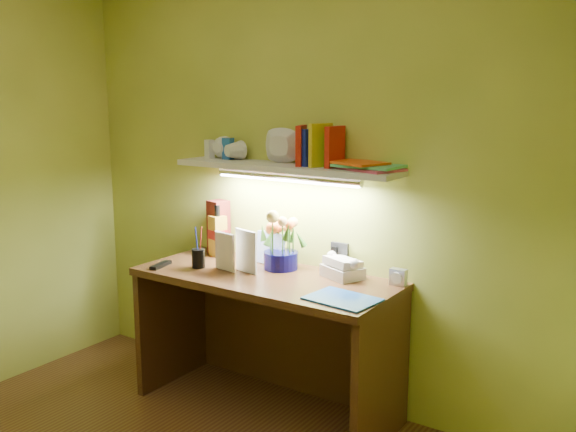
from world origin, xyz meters
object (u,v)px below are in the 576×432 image
object	(u,v)px
desk_clock	(398,277)
whisky_bottle	(218,230)
flower_bouquet	(281,239)
desk	(266,343)
telephone	(343,266)

from	to	relation	value
desk_clock	whisky_bottle	bearing A→B (deg)	-176.58
flower_bouquet	desk	bearing A→B (deg)	-87.53
desk_clock	whisky_bottle	distance (m)	1.13
desk_clock	telephone	bearing A→B (deg)	-172.03
telephone	whisky_bottle	bearing A→B (deg)	-156.05
desk	flower_bouquet	distance (m)	0.56
desk	whisky_bottle	size ratio (longest dim) A/B	4.65
desk	desk_clock	distance (m)	0.80
desk_clock	flower_bouquet	bearing A→B (deg)	-172.53
flower_bouquet	whisky_bottle	size ratio (longest dim) A/B	1.09
flower_bouquet	desk_clock	bearing A→B (deg)	6.31
flower_bouquet	whisky_bottle	xyz separation A→B (m)	(-0.47, 0.03, -0.01)
flower_bouquet	telephone	distance (m)	0.38
whisky_bottle	desk	bearing A→B (deg)	-20.95
desk_clock	whisky_bottle	world-z (taller)	whisky_bottle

